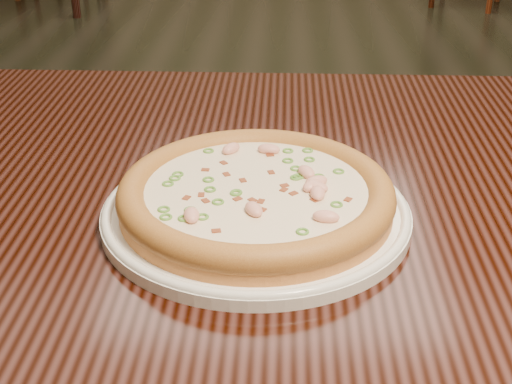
{
  "coord_description": "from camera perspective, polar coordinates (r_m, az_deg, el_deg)",
  "views": [
    {
      "loc": [
        0.04,
        -1.47,
        1.1
      ],
      "look_at": [
        0.02,
        -0.87,
        0.78
      ],
      "focal_mm": 50.0,
      "sensor_mm": 36.0,
      "label": 1
    }
  ],
  "objects": [
    {
      "name": "ground",
      "position": [
        1.84,
        0.63,
        -8.85
      ],
      "size": [
        9.0,
        9.0,
        0.0
      ],
      "primitive_type": "plane",
      "color": "black"
    },
    {
      "name": "plate",
      "position": [
        0.7,
        -0.0,
        -1.54
      ],
      "size": [
        0.3,
        0.3,
        0.02
      ],
      "color": "white",
      "rests_on": "hero_table"
    },
    {
      "name": "pizza",
      "position": [
        0.69,
        0.02,
        -0.21
      ],
      "size": [
        0.27,
        0.27,
        0.03
      ],
      "color": "#D38143",
      "rests_on": "plate"
    },
    {
      "name": "hero_table",
      "position": [
        0.8,
        8.81,
        -6.64
      ],
      "size": [
        1.2,
        0.8,
        0.75
      ],
      "color": "black",
      "rests_on": "ground"
    }
  ]
}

